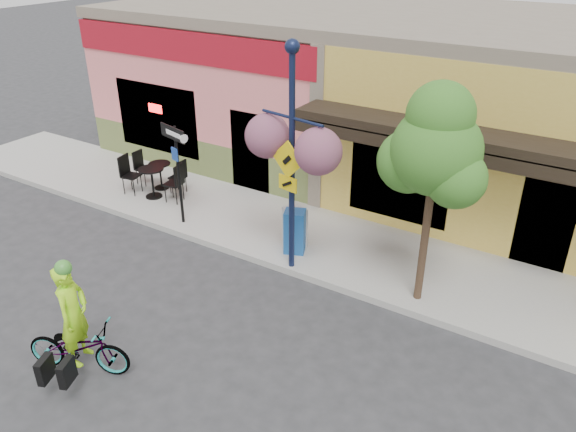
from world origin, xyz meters
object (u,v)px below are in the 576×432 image
object	(u,v)px
newspaper_box_blue	(295,231)
newspaper_box_grey	(295,227)
one_way_sign	(179,176)
lamp_post	(292,163)
street_tree	(430,198)
building	(417,95)
cyclist_rider	(76,327)
bicycle	(79,347)

from	to	relation	value
newspaper_box_blue	newspaper_box_grey	world-z (taller)	newspaper_box_blue
newspaper_box_blue	one_way_sign	bearing A→B (deg)	162.80
lamp_post	street_tree	bearing A→B (deg)	16.61
building	newspaper_box_blue	distance (m)	6.51
newspaper_box_blue	street_tree	distance (m)	3.37
cyclist_rider	newspaper_box_grey	bearing A→B (deg)	-32.39
bicycle	newspaper_box_grey	bearing A→B (deg)	-32.93
cyclist_rider	newspaper_box_blue	xyz separation A→B (m)	(1.08, 4.92, -0.24)
building	street_tree	xyz separation A→B (m)	(2.68, -6.53, 0.04)
building	newspaper_box_blue	world-z (taller)	building
street_tree	newspaper_box_blue	bearing A→B (deg)	175.47
building	newspaper_box_blue	xyz separation A→B (m)	(-0.25, -6.30, -1.61)
newspaper_box_grey	one_way_sign	bearing A→B (deg)	-147.23
cyclist_rider	newspaper_box_blue	size ratio (longest dim) A/B	1.80
lamp_post	street_tree	xyz separation A→B (m)	(2.68, 0.32, -0.20)
building	one_way_sign	bearing A→B (deg)	-116.57
cyclist_rider	lamp_post	world-z (taller)	lamp_post
lamp_post	newspaper_box_blue	distance (m)	1.95
newspaper_box_grey	cyclist_rider	bearing A→B (deg)	-76.65
bicycle	street_tree	xyz separation A→B (m)	(4.07, 4.69, 1.83)
one_way_sign	cyclist_rider	bearing A→B (deg)	-52.16
one_way_sign	street_tree	size ratio (longest dim) A/B	0.57
one_way_sign	newspaper_box_grey	distance (m)	3.04
bicycle	lamp_post	distance (m)	5.02
one_way_sign	newspaper_box_blue	size ratio (longest dim) A/B	2.46
building	newspaper_box_grey	size ratio (longest dim) A/B	19.23
newspaper_box_blue	street_tree	size ratio (longest dim) A/B	0.23
building	bicycle	size ratio (longest dim) A/B	10.36
cyclist_rider	newspaper_box_grey	distance (m)	5.21
bicycle	lamp_post	xyz separation A→B (m)	(1.39, 4.37, 2.03)
newspaper_box_blue	newspaper_box_grey	distance (m)	0.22
newspaper_box_blue	street_tree	xyz separation A→B (m)	(2.94, -0.23, 1.64)
one_way_sign	building	bearing A→B (deg)	78.61
building	lamp_post	bearing A→B (deg)	-89.97
bicycle	street_tree	bearing A→B (deg)	-62.64
cyclist_rider	lamp_post	xyz separation A→B (m)	(1.34, 4.37, 1.61)
one_way_sign	bicycle	bearing A→B (deg)	-52.69
building	newspaper_box_grey	distance (m)	6.33
bicycle	cyclist_rider	bearing A→B (deg)	-111.73
newspaper_box_blue	newspaper_box_grey	bearing A→B (deg)	99.48
newspaper_box_blue	lamp_post	bearing A→B (deg)	-87.06
newspaper_box_grey	street_tree	world-z (taller)	street_tree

